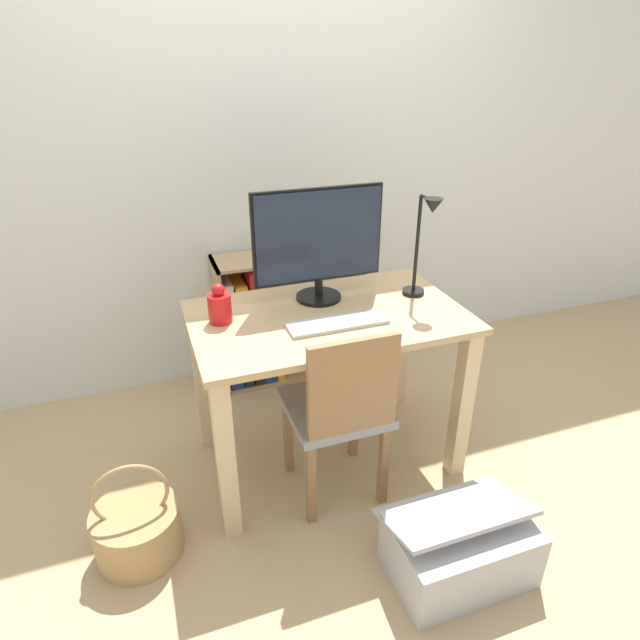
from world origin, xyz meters
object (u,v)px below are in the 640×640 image
object	(u,v)px
keyboard	(338,323)
chair	(340,408)
bookshelf	(265,327)
storage_box	(460,547)
monitor	(318,240)
desk_lamp	(424,238)
basket	(138,529)
vase	(220,306)

from	to	relation	value
keyboard	chair	bearing A→B (deg)	-105.83
bookshelf	storage_box	world-z (taller)	bookshelf
keyboard	chair	xyz separation A→B (m)	(-0.04, -0.15, -0.31)
bookshelf	storage_box	distance (m)	1.62
storage_box	monitor	bearing A→B (deg)	103.19
keyboard	desk_lamp	distance (m)	0.53
desk_lamp	bookshelf	bearing A→B (deg)	124.21
keyboard	bookshelf	size ratio (longest dim) A/B	0.49
desk_lamp	basket	xyz separation A→B (m)	(-1.33, -0.29, -0.94)
vase	storage_box	xyz separation A→B (m)	(0.68, -0.86, -0.71)
monitor	desk_lamp	world-z (taller)	monitor
monitor	storage_box	size ratio (longest dim) A/B	1.11
vase	basket	distance (m)	0.92
keyboard	monitor	bearing A→B (deg)	87.04
chair	storage_box	bearing A→B (deg)	-54.28
vase	storage_box	distance (m)	1.30
basket	storage_box	xyz separation A→B (m)	(1.12, -0.50, 0.01)
desk_lamp	storage_box	size ratio (longest dim) A/B	0.89
basket	keyboard	bearing A→B (deg)	10.61
monitor	storage_box	xyz separation A→B (m)	(0.22, -0.94, -0.92)
keyboard	bookshelf	xyz separation A→B (m)	(-0.09, 0.90, -0.45)
storage_box	vase	bearing A→B (deg)	128.35
vase	desk_lamp	world-z (taller)	desk_lamp
keyboard	vase	world-z (taller)	vase
monitor	vase	xyz separation A→B (m)	(-0.46, -0.08, -0.20)
basket	bookshelf	bearing A→B (deg)	53.42
desk_lamp	bookshelf	world-z (taller)	desk_lamp
chair	desk_lamp	bearing A→B (deg)	36.72
monitor	desk_lamp	bearing A→B (deg)	-19.82
keyboard	storage_box	distance (m)	0.96
chair	basket	bearing A→B (deg)	-171.10
chair	vase	bearing A→B (deg)	147.54
storage_box	desk_lamp	bearing A→B (deg)	75.32
bookshelf	storage_box	xyz separation A→B (m)	(0.33, -1.57, -0.20)
bookshelf	monitor	bearing A→B (deg)	-80.40
chair	storage_box	size ratio (longest dim) A/B	1.63
vase	bookshelf	distance (m)	0.94
monitor	keyboard	bearing A→B (deg)	-92.96
basket	chair	bearing A→B (deg)	1.25
keyboard	basket	size ratio (longest dim) A/B	0.95
bookshelf	storage_box	size ratio (longest dim) A/B	1.62
vase	desk_lamp	size ratio (longest dim) A/B	0.36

